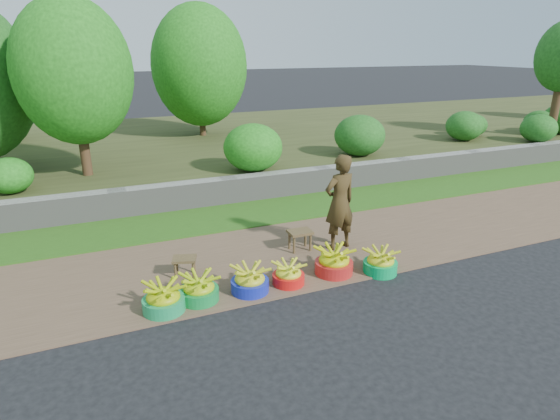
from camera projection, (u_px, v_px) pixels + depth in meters
name	position (u px, v px, depth m)	size (l,w,h in m)	color
ground_plane	(318.00, 291.00, 6.37)	(120.00, 120.00, 0.00)	black
dirt_shoulder	(282.00, 255.00, 7.45)	(80.00, 2.50, 0.02)	brown
grass_verge	(242.00, 215.00, 9.18)	(80.00, 1.50, 0.04)	#2B5B16
retaining_wall	(229.00, 190.00, 9.84)	(80.00, 0.35, 0.55)	gray
earth_bank	(181.00, 148.00, 14.10)	(80.00, 10.00, 0.50)	#3A401D
basin_a	(163.00, 299.00, 5.82)	(0.53, 0.53, 0.39)	#178E4F
basin_b	(199.00, 289.00, 6.06)	(0.51, 0.51, 0.38)	#0F7E35
basin_c	(250.00, 281.00, 6.28)	(0.51, 0.51, 0.38)	#1522A8
basin_d	(288.00, 275.00, 6.49)	(0.45, 0.45, 0.34)	red
basin_e	(334.00, 262.00, 6.78)	(0.56, 0.56, 0.41)	#B11D1B
basin_f	(380.00, 262.00, 6.83)	(0.50, 0.50, 0.37)	#009E4D
stool_left	(184.00, 261.00, 6.66)	(0.39, 0.34, 0.29)	#503E24
stool_right	(300.00, 235.00, 7.52)	(0.38, 0.30, 0.33)	#503E24
vendor_woman	(340.00, 202.00, 7.44)	(0.57, 0.37, 1.56)	black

